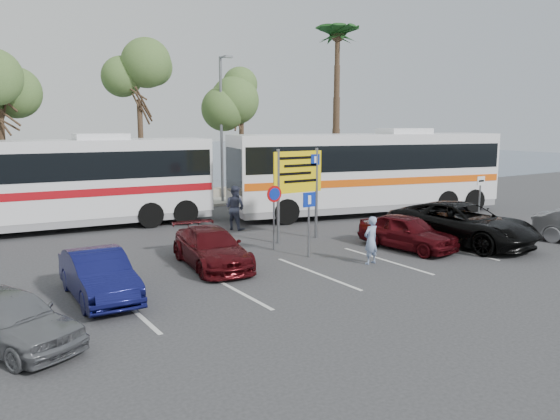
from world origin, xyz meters
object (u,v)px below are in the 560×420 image
coach_bus_right (367,175)px  car_silver_a (8,318)px  car_maroon (211,248)px  pedestrian_near (371,240)px  car_red (407,232)px  direction_sign (298,179)px  car_blue (99,275)px  street_lamp_right (222,122)px  suv_black (462,224)px  coach_bus_left (55,186)px  pedestrian_far (235,208)px

coach_bus_right → car_silver_a: size_ratio=3.86×
car_maroon → pedestrian_near: pedestrian_near is taller
car_maroon → car_red: (7.04, -1.71, 0.04)m
direction_sign → car_red: size_ratio=0.95×
car_blue → pedestrian_near: bearing=-6.9°
street_lamp_right → coach_bus_right: size_ratio=0.57×
car_red → suv_black: size_ratio=0.67×
coach_bus_right → direction_sign: bearing=-153.0°
coach_bus_left → car_blue: size_ratio=3.46×
car_silver_a → pedestrian_near: bearing=-19.9°
coach_bus_left → street_lamp_right: bearing=17.6°
coach_bus_left → car_silver_a: 13.06m
direction_sign → car_maroon: bearing=-159.5°
coach_bus_left → pedestrian_near: coach_bus_left is taller
pedestrian_far → car_silver_a: bearing=103.5°
suv_black → coach_bus_right: bearing=71.1°
car_blue → suv_black: size_ratio=0.68×
car_maroon → car_red: size_ratio=1.11×
car_silver_a → pedestrian_far: pedestrian_far is taller
coach_bus_left → suv_black: coach_bus_left is taller
direction_sign → coach_bus_left: coach_bus_left is taller
pedestrian_far → pedestrian_near: bearing=159.9°
car_maroon → car_red: 7.25m
car_silver_a → pedestrian_near: 10.88m
coach_bus_right → car_maroon: 12.20m
car_blue → suv_black: (13.35, -0.85, 0.15)m
coach_bus_right → pedestrian_near: 10.04m
coach_bus_left → suv_black: 16.75m
coach_bus_left → car_maroon: size_ratio=3.20×
direction_sign → car_silver_a: 12.20m
direction_sign → suv_black: size_ratio=0.63×
pedestrian_near → pedestrian_far: (-0.98, 7.54, 0.17)m
direction_sign → pedestrian_near: (-0.03, -4.24, -1.64)m
car_maroon → direction_sign: bearing=27.1°
coach_bus_left → pedestrian_far: (6.50, -4.00, -0.95)m
direction_sign → coach_bus_right: (6.50, 3.30, -0.44)m
coach_bus_left → pedestrian_near: size_ratio=8.50×
street_lamp_right → car_red: bearing=-87.9°
coach_bus_right → car_blue: (-14.95, -6.35, -1.35)m
direction_sign → pedestrian_far: (-1.00, 3.30, -1.48)m
direction_sign → car_blue: bearing=-160.2°
direction_sign → car_blue: 9.17m
car_red → suv_black: 2.45m
coach_bus_right → car_red: size_ratio=3.71×
car_maroon → pedestrian_far: pedestrian_far is taller
car_red → direction_sign: bearing=119.4°
car_blue → pedestrian_near: size_ratio=2.45×
car_silver_a → car_blue: car_blue is taller
suv_black → coach_bus_left: bearing=131.5°
street_lamp_right → coach_bus_left: (-9.50, -3.02, -2.69)m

